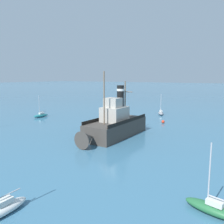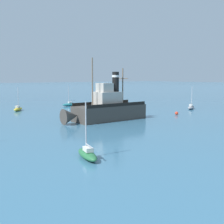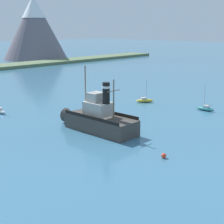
{
  "view_description": "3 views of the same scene",
  "coord_description": "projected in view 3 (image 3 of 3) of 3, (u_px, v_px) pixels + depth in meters",
  "views": [
    {
      "loc": [
        -18.34,
        31.23,
        9.22
      ],
      "look_at": [
        1.91,
        -0.57,
        3.49
      ],
      "focal_mm": 38.0,
      "sensor_mm": 36.0,
      "label": 1
    },
    {
      "loc": [
        -36.08,
        27.51,
        6.99
      ],
      "look_at": [
        -2.07,
        1.95,
        1.65
      ],
      "focal_mm": 45.0,
      "sensor_mm": 36.0,
      "label": 2
    },
    {
      "loc": [
        -35.67,
        -35.12,
        15.79
      ],
      "look_at": [
        3.12,
        0.71,
        2.57
      ],
      "focal_mm": 55.0,
      "sensor_mm": 36.0,
      "label": 3
    }
  ],
  "objects": [
    {
      "name": "sailboat_yellow",
      "position": [
        145.0,
        100.0,
        73.33
      ],
      "size": [
        3.68,
        3.2,
        4.9
      ],
      "color": "gold",
      "rests_on": "ground"
    },
    {
      "name": "ground_plane",
      "position": [
        102.0,
        133.0,
        52.37
      ],
      "size": [
        600.0,
        600.0,
        0.0
      ],
      "primitive_type": "plane",
      "color": "teal"
    },
    {
      "name": "sailboat_teal",
      "position": [
        205.0,
        108.0,
        66.05
      ],
      "size": [
        1.32,
        3.86,
        4.9
      ],
      "color": "#23757A",
      "rests_on": "ground"
    },
    {
      "name": "old_tugboat",
      "position": [
        98.0,
        119.0,
        52.99
      ],
      "size": [
        4.45,
        14.4,
        9.9
      ],
      "color": "#423D38",
      "rests_on": "ground"
    },
    {
      "name": "mooring_buoy",
      "position": [
        164.0,
        156.0,
        42.24
      ],
      "size": [
        0.63,
        0.63,
        0.63
      ],
      "primitive_type": "sphere",
      "color": "red",
      "rests_on": "ground"
    }
  ]
}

